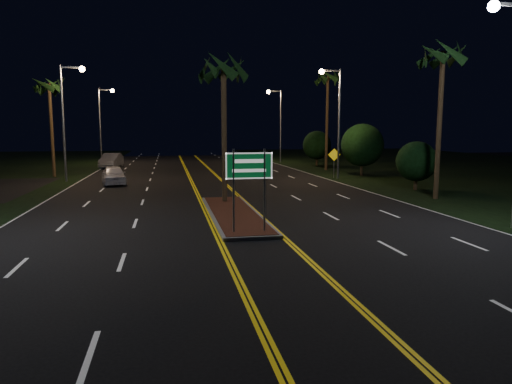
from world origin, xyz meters
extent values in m
plane|color=black|center=(0.00, 0.00, 0.00)|extent=(120.00, 120.00, 0.00)
cube|color=black|center=(30.00, 25.00, 0.00)|extent=(40.00, 110.00, 0.01)
cube|color=gray|center=(0.00, 7.00, 0.07)|extent=(2.25, 10.25, 0.15)
cube|color=#592819|center=(0.00, 7.00, 0.16)|extent=(2.00, 10.00, 0.02)
cylinder|color=gray|center=(-0.60, 2.80, 1.75)|extent=(0.08, 0.08, 3.20)
cylinder|color=gray|center=(0.60, 2.80, 1.75)|extent=(0.08, 0.08, 3.20)
cube|color=#07471E|center=(0.00, 2.80, 2.70)|extent=(1.80, 0.04, 1.00)
cube|color=white|center=(0.00, 2.77, 2.70)|extent=(1.80, 0.01, 1.00)
cylinder|color=gray|center=(-11.00, 24.00, 4.50)|extent=(0.18, 0.18, 9.00)
cube|color=gray|center=(-10.20, 24.00, 8.85)|extent=(1.60, 0.12, 0.12)
sphere|color=#ECAD6A|center=(-9.40, 24.00, 8.75)|extent=(0.44, 0.44, 0.44)
cylinder|color=gray|center=(-11.00, 44.00, 4.50)|extent=(0.18, 0.18, 9.00)
cube|color=gray|center=(-10.20, 44.00, 8.85)|extent=(1.60, 0.12, 0.12)
sphere|color=#ECAD6A|center=(-9.40, 44.00, 8.75)|extent=(0.44, 0.44, 0.44)
cube|color=gray|center=(10.20, 2.00, 8.85)|extent=(1.60, 0.12, 0.12)
sphere|color=white|center=(9.40, 2.00, 8.75)|extent=(0.44, 0.44, 0.44)
cylinder|color=gray|center=(11.00, 22.00, 4.50)|extent=(0.18, 0.18, 9.00)
cube|color=gray|center=(10.20, 22.00, 8.85)|extent=(1.60, 0.12, 0.12)
sphere|color=#ECAD6A|center=(9.40, 22.00, 8.75)|extent=(0.44, 0.44, 0.44)
cylinder|color=gray|center=(11.00, 42.00, 4.50)|extent=(0.18, 0.18, 9.00)
cube|color=gray|center=(10.20, 42.00, 8.85)|extent=(1.60, 0.12, 0.12)
sphere|color=#ECAD6A|center=(9.40, 42.00, 8.75)|extent=(0.44, 0.44, 0.44)
cylinder|color=#382819|center=(0.00, 10.50, 3.75)|extent=(0.28, 0.28, 7.50)
cylinder|color=#382819|center=(-12.80, 28.00, 4.00)|extent=(0.28, 0.28, 8.00)
cylinder|color=#382819|center=(12.50, 10.00, 4.25)|extent=(0.28, 0.28, 8.50)
cylinder|color=#382819|center=(12.80, 30.00, 4.75)|extent=(0.28, 0.28, 9.50)
cylinder|color=#382819|center=(13.50, 14.00, 0.45)|extent=(0.24, 0.24, 0.90)
sphere|color=black|center=(13.50, 14.00, 1.95)|extent=(2.70, 2.70, 2.70)
cylinder|color=#382819|center=(14.00, 24.00, 0.63)|extent=(0.24, 0.24, 1.26)
sphere|color=black|center=(14.00, 24.00, 2.73)|extent=(3.78, 3.78, 3.78)
cylinder|color=#382819|center=(13.80, 36.00, 0.54)|extent=(0.24, 0.24, 1.08)
sphere|color=black|center=(13.80, 36.00, 2.34)|extent=(3.24, 3.24, 3.24)
imported|color=white|center=(-7.07, 21.36, 0.82)|extent=(2.91, 5.19, 1.64)
imported|color=#B3B3BD|center=(-9.05, 37.18, 0.91)|extent=(3.01, 5.73, 1.83)
cylinder|color=gray|center=(10.80, 22.45, 1.09)|extent=(0.07, 0.07, 2.18)
cube|color=yellow|center=(10.80, 22.43, 1.99)|extent=(1.05, 0.16, 1.05)
camera|label=1|loc=(-3.01, -14.20, 4.04)|focal=32.00mm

